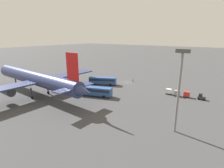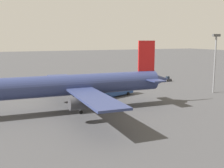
{
  "view_description": "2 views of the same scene",
  "coord_description": "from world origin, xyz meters",
  "px_view_note": "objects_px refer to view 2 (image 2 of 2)",
  "views": [
    {
      "loc": [
        -40.27,
        68.41,
        21.15
      ],
      "look_at": [
        -5.43,
        19.3,
        4.37
      ],
      "focal_mm": 28.0,
      "sensor_mm": 36.0,
      "label": 1
    },
    {
      "loc": [
        34.8,
        97.86,
        17.1
      ],
      "look_at": [
        0.56,
        23.02,
        3.78
      ],
      "focal_mm": 45.0,
      "sensor_mm": 36.0,
      "label": 2
    }
  ],
  "objects_px": {
    "cargo_cart_grey": "(153,80)",
    "cargo_cart_red": "(159,79)",
    "shuttle_bus_far": "(116,90)",
    "baggage_tug": "(168,79)",
    "shuttle_bus_near": "(79,85)",
    "cargo_cart_white": "(146,80)",
    "worker_person": "(90,81)",
    "airplane": "(70,86)"
  },
  "relations": [
    {
      "from": "shuttle_bus_far",
      "to": "baggage_tug",
      "type": "height_order",
      "value": "shuttle_bus_far"
    },
    {
      "from": "shuttle_bus_near",
      "to": "baggage_tug",
      "type": "height_order",
      "value": "shuttle_bus_near"
    },
    {
      "from": "worker_person",
      "to": "cargo_cart_white",
      "type": "height_order",
      "value": "cargo_cart_white"
    },
    {
      "from": "baggage_tug",
      "to": "worker_person",
      "type": "distance_m",
      "value": 31.81
    },
    {
      "from": "airplane",
      "to": "cargo_cart_white",
      "type": "xyz_separation_m",
      "value": [
        -38.62,
        -28.88,
        -5.05
      ]
    },
    {
      "from": "baggage_tug",
      "to": "cargo_cart_grey",
      "type": "bearing_deg",
      "value": 8.32
    },
    {
      "from": "shuttle_bus_far",
      "to": "cargo_cart_red",
      "type": "distance_m",
      "value": 32.74
    },
    {
      "from": "shuttle_bus_far",
      "to": "cargo_cart_white",
      "type": "xyz_separation_m",
      "value": [
        -21.26,
        -17.34,
        -0.81
      ]
    },
    {
      "from": "shuttle_bus_near",
      "to": "shuttle_bus_far",
      "type": "relative_size",
      "value": 0.93
    },
    {
      "from": "shuttle_bus_far",
      "to": "cargo_cart_grey",
      "type": "relative_size",
      "value": 6.25
    },
    {
      "from": "cargo_cart_red",
      "to": "worker_person",
      "type": "bearing_deg",
      "value": -17.6
    },
    {
      "from": "baggage_tug",
      "to": "worker_person",
      "type": "xyz_separation_m",
      "value": [
        30.81,
        -7.93,
        -0.07
      ]
    },
    {
      "from": "shuttle_bus_near",
      "to": "airplane",
      "type": "bearing_deg",
      "value": 41.57
    },
    {
      "from": "airplane",
      "to": "cargo_cart_white",
      "type": "bearing_deg",
      "value": -140.76
    },
    {
      "from": "airplane",
      "to": "baggage_tug",
      "type": "xyz_separation_m",
      "value": [
        -49.52,
        -29.65,
        -5.3
      ]
    },
    {
      "from": "airplane",
      "to": "cargo_cart_red",
      "type": "bearing_deg",
      "value": -144.43
    },
    {
      "from": "worker_person",
      "to": "cargo_cart_red",
      "type": "bearing_deg",
      "value": 162.4
    },
    {
      "from": "baggage_tug",
      "to": "cargo_cart_white",
      "type": "xyz_separation_m",
      "value": [
        10.9,
        0.77,
        0.25
      ]
    },
    {
      "from": "cargo_cart_grey",
      "to": "worker_person",
      "type": "bearing_deg",
      "value": -21.48
    },
    {
      "from": "airplane",
      "to": "shuttle_bus_near",
      "type": "height_order",
      "value": "airplane"
    },
    {
      "from": "shuttle_bus_far",
      "to": "shuttle_bus_near",
      "type": "bearing_deg",
      "value": -81.67
    },
    {
      "from": "shuttle_bus_far",
      "to": "cargo_cart_red",
      "type": "height_order",
      "value": "shuttle_bus_far"
    },
    {
      "from": "cargo_cart_grey",
      "to": "cargo_cart_white",
      "type": "height_order",
      "value": "same"
    },
    {
      "from": "shuttle_bus_near",
      "to": "cargo_cart_white",
      "type": "xyz_separation_m",
      "value": [
        -28.25,
        -3.81,
        -0.8
      ]
    },
    {
      "from": "worker_person",
      "to": "cargo_cart_white",
      "type": "xyz_separation_m",
      "value": [
        -19.9,
        8.69,
        0.32
      ]
    },
    {
      "from": "airplane",
      "to": "cargo_cart_white",
      "type": "height_order",
      "value": "airplane"
    },
    {
      "from": "shuttle_bus_far",
      "to": "cargo_cart_red",
      "type": "xyz_separation_m",
      "value": [
        -27.51,
        -17.73,
        -0.81
      ]
    },
    {
      "from": "cargo_cart_grey",
      "to": "shuttle_bus_near",
      "type": "bearing_deg",
      "value": 6.27
    },
    {
      "from": "shuttle_bus_near",
      "to": "cargo_cart_red",
      "type": "xyz_separation_m",
      "value": [
        -34.5,
        -4.21,
        -0.8
      ]
    },
    {
      "from": "shuttle_bus_near",
      "to": "baggage_tug",
      "type": "bearing_deg",
      "value": 160.71
    },
    {
      "from": "airplane",
      "to": "worker_person",
      "type": "distance_m",
      "value": 42.32
    },
    {
      "from": "cargo_cart_red",
      "to": "cargo_cart_white",
      "type": "distance_m",
      "value": 6.27
    },
    {
      "from": "airplane",
      "to": "shuttle_bus_far",
      "type": "bearing_deg",
      "value": -143.92
    },
    {
      "from": "cargo_cart_white",
      "to": "shuttle_bus_near",
      "type": "bearing_deg",
      "value": 7.69
    },
    {
      "from": "shuttle_bus_far",
      "to": "cargo_cart_white",
      "type": "height_order",
      "value": "shuttle_bus_far"
    },
    {
      "from": "cargo_cart_red",
      "to": "cargo_cart_grey",
      "type": "bearing_deg",
      "value": 13.71
    },
    {
      "from": "baggage_tug",
      "to": "cargo_cart_white",
      "type": "distance_m",
      "value": 10.93
    },
    {
      "from": "worker_person",
      "to": "cargo_cart_grey",
      "type": "height_order",
      "value": "cargo_cart_grey"
    },
    {
      "from": "shuttle_bus_far",
      "to": "worker_person",
      "type": "xyz_separation_m",
      "value": [
        -1.35,
        -26.03,
        -1.13
      ]
    },
    {
      "from": "shuttle_bus_near",
      "to": "cargo_cart_white",
      "type": "relative_size",
      "value": 5.79
    },
    {
      "from": "cargo_cart_grey",
      "to": "cargo_cart_red",
      "type": "bearing_deg",
      "value": -166.29
    },
    {
      "from": "baggage_tug",
      "to": "cargo_cart_red",
      "type": "distance_m",
      "value": 4.67
    }
  ]
}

